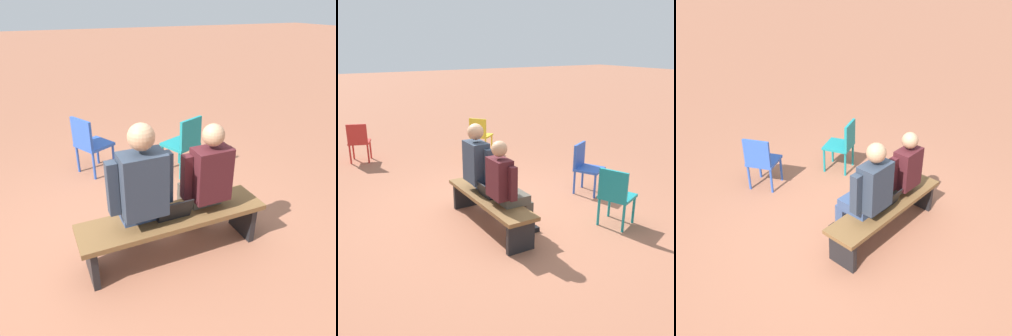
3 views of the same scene
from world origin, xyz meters
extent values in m
plane|color=#9E6047|center=(0.00, 0.00, 0.00)|extent=(60.00, 60.00, 0.00)
cube|color=brown|center=(-0.29, 0.32, 0.42)|extent=(1.80, 0.44, 0.05)
cube|color=black|center=(-1.09, 0.32, 0.20)|extent=(0.06, 0.37, 0.40)
cube|color=black|center=(0.51, 0.32, 0.20)|extent=(0.06, 0.37, 0.40)
cube|color=#4C473D|center=(-0.64, 0.15, 0.50)|extent=(0.31, 0.36, 0.13)
cube|color=#4C473D|center=(-0.72, -0.03, 0.23)|extent=(0.10, 0.11, 0.45)
cube|color=black|center=(-0.72, -0.08, 0.03)|extent=(0.10, 0.22, 0.06)
cube|color=#4C473D|center=(-0.56, -0.03, 0.23)|extent=(0.10, 0.11, 0.45)
cube|color=black|center=(-0.56, -0.08, 0.03)|extent=(0.10, 0.22, 0.06)
cube|color=#47191E|center=(-0.64, 0.35, 0.82)|extent=(0.35, 0.22, 0.51)
cube|color=#195133|center=(-0.64, 0.24, 0.79)|extent=(0.05, 0.01, 0.31)
cube|color=#47191E|center=(-0.86, 0.29, 0.80)|extent=(0.08, 0.09, 0.43)
cube|color=#47191E|center=(-0.42, 0.29, 0.80)|extent=(0.08, 0.09, 0.43)
sphere|color=tan|center=(-0.64, 0.35, 1.20)|extent=(0.20, 0.20, 0.20)
cube|color=#384C75|center=(0.02, 0.13, 0.51)|extent=(0.34, 0.41, 0.14)
cube|color=#384C75|center=(-0.07, -0.07, 0.23)|extent=(0.11, 0.12, 0.45)
cube|color=black|center=(-0.07, -0.13, 0.04)|extent=(0.11, 0.24, 0.07)
cube|color=#384C75|center=(0.11, -0.07, 0.23)|extent=(0.11, 0.12, 0.45)
cube|color=black|center=(0.11, -0.13, 0.04)|extent=(0.11, 0.24, 0.07)
cube|color=#2D3847|center=(0.02, 0.36, 0.87)|extent=(0.39, 0.24, 0.57)
cube|color=#2D3847|center=(-0.23, 0.29, 0.85)|extent=(0.09, 0.10, 0.48)
cube|color=#2D3847|center=(0.26, 0.29, 0.85)|extent=(0.09, 0.10, 0.48)
sphere|color=tan|center=(0.02, 0.36, 1.29)|extent=(0.22, 0.22, 0.22)
cube|color=black|center=(-0.27, 0.28, 0.46)|extent=(0.32, 0.22, 0.02)
cube|color=#2D2D33|center=(-0.27, 0.27, 0.47)|extent=(0.29, 0.15, 0.00)
cube|color=black|center=(-0.27, 0.42, 0.57)|extent=(0.32, 0.07, 0.19)
cube|color=#33519E|center=(-0.27, 0.41, 0.57)|extent=(0.28, 0.06, 0.17)
cube|color=teal|center=(-1.11, -1.25, 0.42)|extent=(0.55, 0.55, 0.04)
cube|color=teal|center=(-1.18, -1.07, 0.64)|extent=(0.39, 0.19, 0.40)
cylinder|color=teal|center=(-1.21, -1.49, 0.20)|extent=(0.04, 0.04, 0.40)
cylinder|color=teal|center=(-0.87, -1.35, 0.20)|extent=(0.04, 0.04, 0.40)
cylinder|color=teal|center=(-1.34, -1.15, 0.20)|extent=(0.04, 0.04, 0.40)
cylinder|color=teal|center=(-1.01, -1.02, 0.20)|extent=(0.04, 0.04, 0.40)
cube|color=#2D56B7|center=(0.02, -1.73, 0.42)|extent=(0.57, 0.57, 0.04)
cube|color=#2D56B7|center=(0.18, -1.65, 0.64)|extent=(0.22, 0.37, 0.40)
cylinder|color=#2D56B7|center=(-0.23, -1.66, 0.20)|extent=(0.04, 0.04, 0.40)
cylinder|color=#2D56B7|center=(-0.06, -1.98, 0.20)|extent=(0.04, 0.04, 0.40)
cylinder|color=#2D56B7|center=(0.09, -1.49, 0.20)|extent=(0.04, 0.04, 0.40)
cylinder|color=#2D56B7|center=(0.26, -1.81, 0.20)|extent=(0.04, 0.04, 0.40)
camera|label=1|loc=(0.78, 2.61, 2.23)|focal=35.00mm
camera|label=2|loc=(-4.69, 2.61, 2.45)|focal=42.00mm
camera|label=3|loc=(3.01, 2.61, 3.26)|focal=42.00mm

